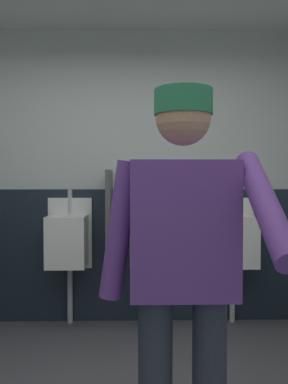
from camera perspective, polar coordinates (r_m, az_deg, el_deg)
wall_back at (r=3.67m, az=-2.71°, el=2.34°), size 4.10×0.12×2.70m
wainscot_band_back at (r=3.66m, az=-2.73°, el=-9.26°), size 3.50×0.03×1.23m
urinal_left at (r=3.54m, az=-11.14°, el=-6.98°), size 0.40×0.34×1.24m
urinal_middle at (r=3.49m, az=1.17°, el=-7.08°), size 0.40×0.34×1.24m
urinal_right at (r=3.60m, az=13.27°, el=-6.86°), size 0.40×0.34×1.24m
privacy_divider_panel at (r=3.40m, az=-5.12°, el=-4.38°), size 0.04×0.40×0.90m
person at (r=1.58m, az=5.76°, el=-10.25°), size 0.64×0.60×1.68m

